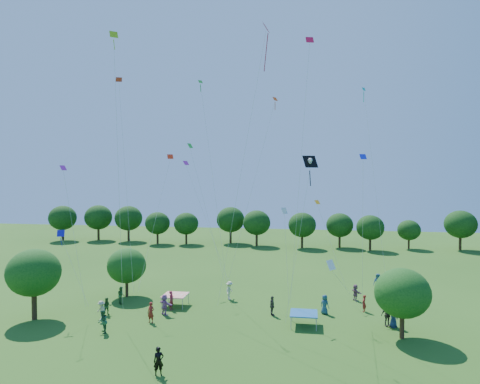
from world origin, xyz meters
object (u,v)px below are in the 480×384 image
near_tree_north (127,266)px  near_tree_east (402,293)px  man_in_black (159,361)px  red_high_kite (258,78)px  tent_red_stripe (175,295)px  tent_blue (304,313)px  near_tree_west (34,273)px  pirate_kite (310,165)px

near_tree_north → near_tree_east: size_ratio=0.93×
man_in_black → red_high_kite: bearing=35.2°
near_tree_east → man_in_black: near_tree_east is taller
tent_red_stripe → red_high_kite: size_ratio=0.09×
near_tree_east → tent_red_stripe: bearing=165.6°
near_tree_north → tent_blue: (17.95, -5.82, -2.12)m
red_high_kite → tent_blue: bearing=0.4°
near_tree_east → red_high_kite: bearing=172.5°
near_tree_north → tent_blue: size_ratio=2.24×
near_tree_west → man_in_black: near_tree_west is taller
near_tree_east → pirate_kite: bearing=-175.4°
near_tree_west → man_in_black: size_ratio=3.45×
near_tree_north → near_tree_east: 26.34m
near_tree_west → tent_red_stripe: 12.46m
tent_blue → pirate_kite: pirate_kite is taller
tent_red_stripe → man_in_black: bearing=-76.2°
near_tree_east → red_high_kite: red_high_kite is taller
man_in_black → pirate_kite: pirate_kite is taller
near_tree_north → tent_red_stripe: size_ratio=2.24×
man_in_black → red_high_kite: 22.43m
near_tree_west → man_in_black: 16.63m
near_tree_west → tent_blue: size_ratio=2.75×
tent_red_stripe → red_high_kite: bearing=-23.1°
tent_red_stripe → near_tree_north: bearing=158.5°
tent_red_stripe → red_high_kite: red_high_kite is taller
near_tree_east → tent_red_stripe: (-19.43, 5.00, -2.42)m
red_high_kite → near_tree_west: bearing=-174.0°
near_tree_east → red_high_kite: size_ratio=0.23×
tent_blue → pirate_kite: bearing=-78.9°
near_tree_north → pirate_kite: bearing=-23.2°
tent_blue → red_high_kite: red_high_kite is taller
tent_blue → near_tree_west: bearing=-174.9°
pirate_kite → near_tree_north: bearing=156.8°
near_tree_west → near_tree_north: size_ratio=1.22×
near_tree_north → red_high_kite: size_ratio=0.21×
man_in_black → pirate_kite: 17.29m
near_tree_north → tent_red_stripe: bearing=-21.5°
pirate_kite → near_tree_east: bearing=4.6°
near_tree_east → man_in_black: (-16.06, -8.71, -2.58)m
near_tree_west → red_high_kite: (19.03, 2.00, 16.24)m
near_tree_north → tent_red_stripe: near_tree_north is taller
pirate_kite → man_in_black: bearing=-138.2°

